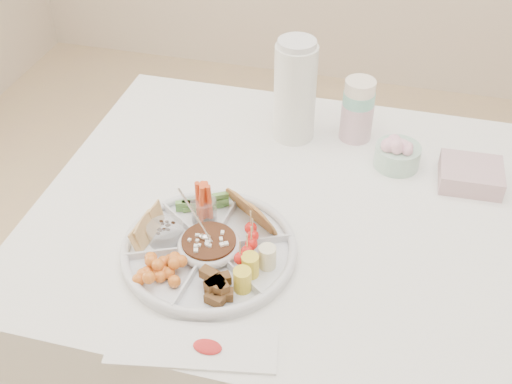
# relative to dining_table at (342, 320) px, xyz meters

# --- Properties ---
(dining_table) EXTENTS (1.52, 1.02, 0.76)m
(dining_table) POSITION_rel_dining_table_xyz_m (0.00, 0.00, 0.00)
(dining_table) COLOR white
(dining_table) RESTS_ON floor
(party_tray) EXTENTS (0.50, 0.50, 0.04)m
(party_tray) POSITION_rel_dining_table_xyz_m (-0.30, -0.21, 0.40)
(party_tray) COLOR silver
(party_tray) RESTS_ON dining_table
(bean_dip) EXTENTS (0.16, 0.16, 0.04)m
(bean_dip) POSITION_rel_dining_table_xyz_m (-0.30, -0.21, 0.41)
(bean_dip) COLOR black
(bean_dip) RESTS_ON party_tray
(tortillas) EXTENTS (0.14, 0.14, 0.06)m
(tortillas) POSITION_rel_dining_table_xyz_m (-0.22, -0.10, 0.42)
(tortillas) COLOR brown
(tortillas) RESTS_ON party_tray
(carrot_cucumber) EXTENTS (0.15, 0.15, 0.10)m
(carrot_cucumber) POSITION_rel_dining_table_xyz_m (-0.35, -0.09, 0.44)
(carrot_cucumber) COLOR #E94E20
(carrot_cucumber) RESTS_ON party_tray
(pita_raisins) EXTENTS (0.15, 0.15, 0.06)m
(pita_raisins) POSITION_rel_dining_table_xyz_m (-0.43, -0.19, 0.42)
(pita_raisins) COLOR #DEAD75
(pita_raisins) RESTS_ON party_tray
(cherries) EXTENTS (0.16, 0.16, 0.05)m
(cherries) POSITION_rel_dining_table_xyz_m (-0.37, -0.31, 0.42)
(cherries) COLOR orange
(cherries) RESTS_ON party_tray
(granola_chunks) EXTENTS (0.14, 0.14, 0.05)m
(granola_chunks) POSITION_rel_dining_table_xyz_m (-0.24, -0.32, 0.42)
(granola_chunks) COLOR brown
(granola_chunks) RESTS_ON party_tray
(banana_tomato) EXTENTS (0.16, 0.16, 0.10)m
(banana_tomato) POSITION_rel_dining_table_xyz_m (-0.17, -0.22, 0.44)
(banana_tomato) COLOR #FFDC6B
(banana_tomato) RESTS_ON party_tray
(cup_stack) EXTENTS (0.10, 0.10, 0.24)m
(cup_stack) POSITION_rel_dining_table_xyz_m (-0.05, 0.33, 0.50)
(cup_stack) COLOR #BCBDBB
(cup_stack) RESTS_ON dining_table
(thermos) EXTENTS (0.14, 0.14, 0.29)m
(thermos) POSITION_rel_dining_table_xyz_m (-0.21, 0.30, 0.52)
(thermos) COLOR white
(thermos) RESTS_ON dining_table
(flower_bowl) EXTENTS (0.14, 0.14, 0.09)m
(flower_bowl) POSITION_rel_dining_table_xyz_m (0.07, 0.23, 0.42)
(flower_bowl) COLOR #9ECFAF
(flower_bowl) RESTS_ON dining_table
(napkin_stack) EXTENTS (0.16, 0.14, 0.05)m
(napkin_stack) POSITION_rel_dining_table_xyz_m (0.26, 0.20, 0.40)
(napkin_stack) COLOR #C59FA5
(napkin_stack) RESTS_ON dining_table
(placemat) EXTENTS (0.34, 0.17, 0.01)m
(placemat) POSITION_rel_dining_table_xyz_m (-0.25, -0.45, 0.38)
(placemat) COLOR silver
(placemat) RESTS_ON dining_table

